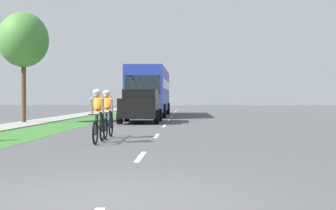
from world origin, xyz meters
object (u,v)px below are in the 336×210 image
object	(u,v)px
cyclist_lead	(99,115)
bus_blue	(150,90)
suv_black	(141,105)
street_tree_near	(23,40)
cyclist_trailing	(108,114)

from	to	relation	value
cyclist_lead	bus_blue	size ratio (longest dim) A/B	0.15
suv_black	cyclist_lead	bearing A→B (deg)	-90.60
street_tree_near	suv_black	bearing A→B (deg)	7.91
cyclist_trailing	suv_black	size ratio (longest dim) A/B	0.37
cyclist_lead	cyclist_trailing	distance (m)	1.61
bus_blue	street_tree_near	world-z (taller)	street_tree_near
cyclist_trailing	suv_black	distance (m)	9.62
cyclist_lead	cyclist_trailing	xyz separation A→B (m)	(-0.00, 1.61, 0.00)
cyclist_trailing	bus_blue	distance (m)	19.16
cyclist_lead	bus_blue	xyz separation A→B (m)	(-0.15, 20.74, 1.17)
bus_blue	street_tree_near	bearing A→B (deg)	-119.62
cyclist_trailing	street_tree_near	size ratio (longest dim) A/B	0.29
street_tree_near	cyclist_trailing	bearing A→B (deg)	-55.46
suv_black	cyclist_trailing	bearing A→B (deg)	-90.72
suv_black	street_tree_near	xyz separation A→B (m)	(-6.16, -0.86, 3.45)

